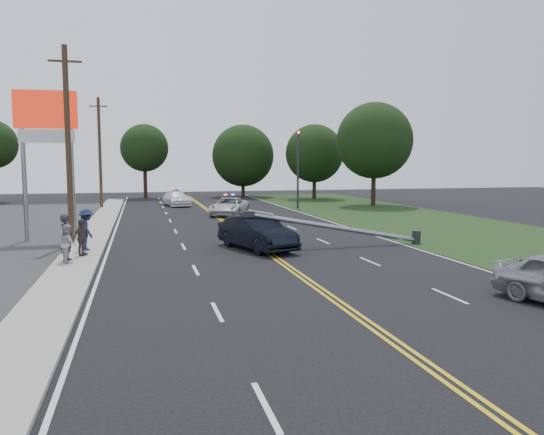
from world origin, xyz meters
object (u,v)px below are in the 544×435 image
object	(u,v)px
pylon_sign	(46,129)
traffic_signal	(298,162)
utility_pole_mid	(68,145)
bystander_b	(68,243)
utility_pole_far	(100,152)
emergency_b	(176,199)
bystander_d	(81,237)
fallen_streetlight	(346,229)
bystander_c	(86,229)
crashed_sedan	(257,233)
emergency_a	(229,206)
bystander_a	(67,238)

from	to	relation	value
pylon_sign	traffic_signal	bearing A→B (deg)	40.39
utility_pole_mid	bystander_b	bearing A→B (deg)	-84.64
utility_pole_far	emergency_b	bearing A→B (deg)	9.58
bystander_d	fallen_streetlight	bearing A→B (deg)	-60.12
utility_pole_far	emergency_b	world-z (taller)	utility_pole_far
traffic_signal	bystander_c	world-z (taller)	traffic_signal
utility_pole_mid	crashed_sedan	distance (m)	10.55
traffic_signal	bystander_b	xyz separation A→B (m)	(-16.96, -23.72, -3.30)
bystander_b	bystander_d	xyz separation A→B (m)	(0.37, 1.54, 0.03)
fallen_streetlight	emergency_a	xyz separation A→B (m)	(-3.07, 17.03, -0.21)
fallen_streetlight	bystander_b	world-z (taller)	fallen_streetlight
pylon_sign	crashed_sedan	size ratio (longest dim) A/B	1.61
fallen_streetlight	bystander_a	world-z (taller)	bystander_a
bystander_c	crashed_sedan	bearing A→B (deg)	-119.02
emergency_a	emergency_b	distance (m)	10.71
crashed_sedan	emergency_b	size ratio (longest dim) A/B	1.03
traffic_signal	bystander_c	bearing A→B (deg)	-128.68
utility_pole_far	bystander_b	bearing A→B (deg)	-88.89
fallen_streetlight	bystander_d	xyz separation A→B (m)	(-12.48, -0.19, 0.02)
pylon_sign	bystander_a	world-z (taller)	pylon_sign
fallen_streetlight	utility_pole_far	world-z (taller)	utility_pole_far
crashed_sedan	bystander_c	bearing A→B (deg)	152.79
crashed_sedan	bystander_d	xyz separation A→B (m)	(-7.99, -0.43, 0.12)
utility_pole_far	crashed_sedan	bearing A→B (deg)	-70.95
emergency_b	bystander_a	size ratio (longest dim) A/B	2.46
emergency_a	utility_pole_mid	bearing A→B (deg)	-104.90
emergency_b	bystander_c	xyz separation A→B (m)	(-5.85, -25.80, 0.38)
utility_pole_far	bystander_a	world-z (taller)	utility_pole_far
emergency_a	bystander_b	distance (m)	21.15
utility_pole_far	emergency_a	world-z (taller)	utility_pole_far
utility_pole_mid	traffic_signal	bearing A→B (deg)	45.80
fallen_streetlight	bystander_b	distance (m)	12.97
pylon_sign	emergency_a	bearing A→B (deg)	43.51
utility_pole_far	bystander_d	world-z (taller)	utility_pole_far
utility_pole_mid	bystander_a	world-z (taller)	utility_pole_mid
pylon_sign	fallen_streetlight	xyz separation A→B (m)	(14.69, -6.00, -5.08)
utility_pole_far	bystander_b	size ratio (longest dim) A/B	6.34
bystander_a	emergency_b	bearing A→B (deg)	3.58
traffic_signal	fallen_streetlight	bearing A→B (deg)	-100.59
crashed_sedan	bystander_a	bearing A→B (deg)	171.62
emergency_b	bystander_d	xyz separation A→B (m)	(-5.93, -27.34, 0.23)
traffic_signal	utility_pole_far	xyz separation A→B (m)	(-17.50, 4.00, 0.88)
utility_pole_mid	pylon_sign	bearing A→B (deg)	123.02
utility_pole_mid	utility_pole_far	bearing A→B (deg)	90.00
traffic_signal	bystander_a	bearing A→B (deg)	-126.12
traffic_signal	fallen_streetlight	distance (m)	22.62
utility_pole_far	bystander_c	xyz separation A→B (m)	(0.98, -24.64, -4.00)
pylon_sign	emergency_b	world-z (taller)	pylon_sign
emergency_b	bystander_c	size ratio (longest dim) A/B	2.50
bystander_a	bystander_b	xyz separation A→B (m)	(0.09, -0.35, -0.19)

